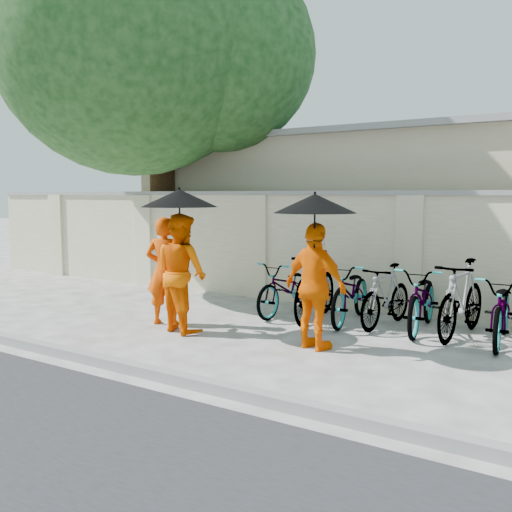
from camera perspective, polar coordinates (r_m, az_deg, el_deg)
The scene contains 17 objects.
ground at distance 8.19m, azimuth -5.70°, elevation -8.08°, with size 80.00×80.00×0.00m, color silver.
kerb at distance 6.98m, azimuth -14.63°, elevation -10.26°, with size 40.00×0.16×0.12m, color gray.
compound_wall at distance 10.24m, azimuth 10.03°, elevation 0.40°, with size 20.00×0.30×2.00m, color beige.
building_behind at distance 13.51m, azimuth 20.40°, elevation 4.03°, with size 14.00×6.00×3.20m, color #BFB699.
shade_tree at distance 12.97m, azimuth -10.60°, elevation 19.83°, with size 6.70×6.20×8.20m.
monk_left at distance 8.92m, azimuth -9.10°, elevation -1.48°, with size 0.61×0.40×1.67m, color #D64301.
monk_center at distance 8.44m, azimuth -7.47°, elevation -1.65°, with size 0.85×0.66×1.74m, color #EE5C00.
parasol_center at distance 8.27m, azimuth -7.67°, elevation 5.75°, with size 1.12×1.12×1.10m.
monk_right at distance 7.41m, azimuth 5.96°, elevation -3.05°, with size 0.97×0.40×1.66m, color #F66700.
parasol_right at distance 7.24m, azimuth 5.91°, elevation 5.24°, with size 1.06×1.06×1.08m.
bike_0 at distance 9.57m, azimuth 3.25°, elevation -3.22°, with size 0.60×1.73×0.91m, color slate.
bike_1 at distance 9.20m, azimuth 5.97°, elevation -2.98°, with size 0.52×1.84×1.11m, color slate.
bike_2 at distance 9.09m, azimuth 9.50°, elevation -3.60°, with size 0.64×1.84×0.96m, color slate.
bike_3 at distance 8.91m, azimuth 12.87°, elevation -3.91°, with size 0.45×1.59×0.96m, color slate.
bike_4 at distance 8.74m, azimuth 16.35°, elevation -4.12°, with size 0.65×1.86×0.98m, color slate.
bike_5 at distance 8.54m, azimuth 19.88°, elevation -4.06°, with size 0.52×1.83×1.10m, color slate.
bike_6 at distance 8.36m, azimuth 23.47°, elevation -4.94°, with size 0.63×1.81×0.95m, color slate.
Camera 1 is at (5.00, -6.17, 2.01)m, focal length 40.00 mm.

